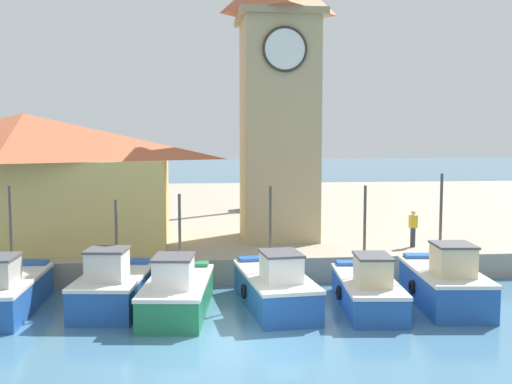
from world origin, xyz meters
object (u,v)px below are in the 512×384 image
(fishing_boat_far_left, at_px, (7,291))
(fishing_boat_mid_right, at_px, (445,283))
(fishing_boat_left_outer, at_px, (113,287))
(warehouse_left, at_px, (26,179))
(port_crane_near, at_px, (256,94))
(fishing_boat_mid_left, at_px, (275,286))
(fishing_boat_center, at_px, (367,289))
(dock_worker_near_tower, at_px, (413,228))
(clock_tower, at_px, (279,95))
(fishing_boat_left_inner, at_px, (177,292))

(fishing_boat_far_left, xyz_separation_m, fishing_boat_mid_right, (14.79, -0.85, 0.08))
(fishing_boat_left_outer, distance_m, warehouse_left, 8.99)
(fishing_boat_left_outer, height_order, port_crane_near, port_crane_near)
(fishing_boat_left_outer, bearing_deg, fishing_boat_mid_left, -3.84)
(fishing_boat_mid_left, distance_m, fishing_boat_center, 3.15)
(fishing_boat_mid_left, height_order, warehouse_left, warehouse_left)
(fishing_boat_mid_right, xyz_separation_m, dock_worker_near_tower, (0.98, 5.60, 1.06))
(clock_tower, distance_m, port_crane_near, 11.38)
(fishing_boat_left_inner, height_order, dock_worker_near_tower, fishing_boat_left_inner)
(clock_tower, relative_size, dock_worker_near_tower, 8.94)
(dock_worker_near_tower, bearing_deg, fishing_boat_mid_left, -143.11)
(fishing_boat_left_outer, height_order, fishing_boat_mid_right, fishing_boat_mid_right)
(fishing_boat_far_left, xyz_separation_m, fishing_boat_center, (12.06, -0.82, -0.04))
(fishing_boat_center, height_order, port_crane_near, port_crane_near)
(fishing_boat_far_left, height_order, clock_tower, clock_tower)
(fishing_boat_far_left, distance_m, fishing_boat_mid_left, 8.95)
(fishing_boat_far_left, distance_m, fishing_boat_center, 12.09)
(dock_worker_near_tower, bearing_deg, fishing_boat_far_left, -163.23)
(fishing_boat_far_left, distance_m, port_crane_near, 23.13)
(fishing_boat_left_outer, xyz_separation_m, fishing_boat_mid_right, (11.33, -0.84, 0.04))
(fishing_boat_center, distance_m, warehouse_left, 15.70)
(fishing_boat_left_outer, xyz_separation_m, warehouse_left, (-4.60, 7.01, 3.24))
(clock_tower, bearing_deg, fishing_boat_mid_left, -99.20)
(warehouse_left, bearing_deg, dock_worker_near_tower, -7.59)
(fishing_boat_mid_left, bearing_deg, fishing_boat_left_inner, -174.62)
(fishing_boat_left_outer, height_order, clock_tower, clock_tower)
(fishing_boat_left_inner, xyz_separation_m, clock_tower, (4.61, 8.39, 7.08))
(dock_worker_near_tower, bearing_deg, fishing_boat_mid_right, -99.91)
(fishing_boat_far_left, bearing_deg, fishing_boat_mid_left, -2.39)
(fishing_boat_left_outer, xyz_separation_m, dock_worker_near_tower, (12.30, 4.76, 1.11))
(fishing_boat_mid_left, relative_size, clock_tower, 0.37)
(fishing_boat_left_inner, height_order, fishing_boat_mid_left, fishing_boat_mid_left)
(fishing_boat_far_left, xyz_separation_m, port_crane_near, (10.43, 19.05, 7.96))
(warehouse_left, xyz_separation_m, dock_worker_near_tower, (16.90, -2.25, -2.14))
(fishing_boat_center, distance_m, clock_tower, 11.25)
(fishing_boat_far_left, height_order, fishing_boat_center, fishing_boat_far_left)
(warehouse_left, bearing_deg, port_crane_near, 46.16)
(fishing_boat_left_inner, xyz_separation_m, dock_worker_near_tower, (10.13, 5.44, 1.15))
(fishing_boat_far_left, xyz_separation_m, fishing_boat_mid_left, (8.94, -0.37, 0.01))
(fishing_boat_left_outer, bearing_deg, fishing_boat_center, -5.41)
(fishing_boat_left_outer, height_order, dock_worker_near_tower, fishing_boat_left_outer)
(fishing_boat_far_left, relative_size, fishing_boat_left_inner, 0.97)
(fishing_boat_mid_right, relative_size, warehouse_left, 0.39)
(fishing_boat_left_inner, bearing_deg, dock_worker_near_tower, 28.22)
(fishing_boat_mid_left, distance_m, clock_tower, 10.81)
(fishing_boat_left_outer, relative_size, fishing_boat_mid_left, 0.83)
(fishing_boat_mid_left, relative_size, dock_worker_near_tower, 3.32)
(fishing_boat_mid_right, bearing_deg, fishing_boat_left_inner, 178.97)
(fishing_boat_mid_left, height_order, fishing_boat_mid_right, fishing_boat_mid_right)
(fishing_boat_left_outer, height_order, fishing_boat_left_inner, fishing_boat_left_inner)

